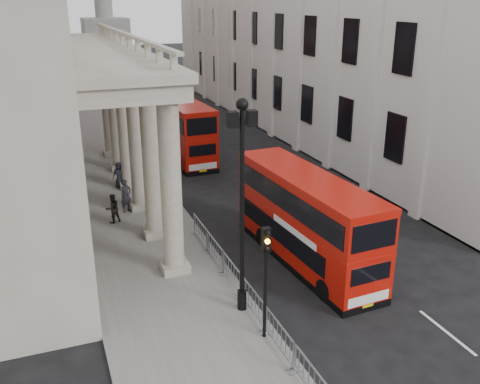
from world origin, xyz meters
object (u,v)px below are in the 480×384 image
Objects in this scene: bus_far at (180,127)px; pedestrian_a at (126,196)px; lamp_post_south at (242,195)px; pedestrian_c at (119,175)px; traffic_light at (266,263)px; lamp_post_mid at (151,111)px; bus_near at (306,217)px; pedestrian_b at (113,208)px; lamp_post_north at (114,77)px.

bus_far is 5.38× the size of pedestrian_a.
lamp_post_south is 4.93× the size of pedestrian_c.
pedestrian_a is (-2.64, 13.81, -2.03)m from traffic_light.
lamp_post_mid is 6.23m from pedestrian_a.
bus_near is (4.28, -13.00, -2.72)m from lamp_post_mid.
bus_far is at bearing 32.98° from pedestrian_a.
pedestrian_b is 0.97× the size of pedestrian_c.
pedestrian_a is at bearing -67.43° from pedestrian_c.
traffic_light is at bearing -56.39° from pedestrian_c.
bus_near is 5.13× the size of pedestrian_a.
bus_far is (3.23, 24.01, -0.80)m from traffic_light.
lamp_post_north is 16.54m from pedestrian_c.
lamp_post_south is 1.00× the size of lamp_post_mid.
pedestrian_b is 5.76m from pedestrian_c.
pedestrian_c is (-2.27, 16.10, -3.95)m from lamp_post_south.
pedestrian_b is at bearing 106.03° from traffic_light.
pedestrian_a is 4.32m from pedestrian_c.
lamp_post_south reaches higher than pedestrian_b.
lamp_post_south and lamp_post_north have the same top height.
lamp_post_north is at bearing 90.00° from lamp_post_south.
lamp_post_mid is 7.34m from bus_far.
lamp_post_south reaches higher than traffic_light.
pedestrian_b is (-6.82, -11.53, -1.37)m from bus_far.
bus_far reaches higher than bus_near.
pedestrian_b is (-3.49, -21.53, -3.98)m from lamp_post_north.
lamp_post_mid is (0.00, 16.00, 0.00)m from lamp_post_south.
pedestrian_c is at bearing 112.85° from bus_near.
pedestrian_c is (-2.37, 18.11, -2.14)m from traffic_light.
bus_far reaches higher than pedestrian_b.
traffic_light is 24.24m from bus_far.
bus_near is 10.85m from pedestrian_b.
pedestrian_c is (1.21, 5.63, 0.03)m from pedestrian_b.
lamp_post_north is 0.85× the size of bus_near.
lamp_post_south reaches higher than bus_near.
bus_far is 6.12× the size of pedestrian_c.
traffic_light reaches higher than pedestrian_b.
lamp_post_mid is 4.93× the size of pedestrian_c.
lamp_post_north is (0.00, 16.00, 0.00)m from lamp_post_mid.
pedestrian_b is (-0.95, -1.32, -0.15)m from pedestrian_a.
lamp_post_mid is at bearing 90.32° from traffic_light.
pedestrian_a is 1.63m from pedestrian_b.
lamp_post_south is 12.65m from pedestrian_a.
bus_far is (3.33, 6.00, -2.60)m from lamp_post_mid.
pedestrian_c is (-6.56, 13.09, -1.23)m from bus_near.
traffic_light is 2.24× the size of pedestrian_a.
pedestrian_a is at bearing 124.09° from bus_near.
lamp_post_mid reaches higher than pedestrian_a.
lamp_post_mid is 1.00× the size of lamp_post_north.
pedestrian_a reaches higher than pedestrian_c.
lamp_post_south is 5.90m from bus_near.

